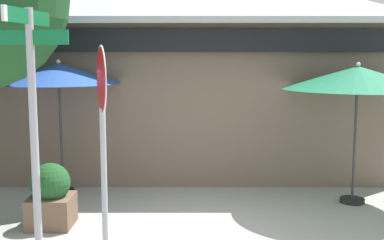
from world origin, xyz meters
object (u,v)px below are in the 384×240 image
Objects in this scene: street_sign_post at (32,121)px; sidewalk_planter at (50,196)px; patio_umbrella_forest_green_center at (356,78)px; stop_sign at (101,118)px; patio_umbrella_royal_blue_left at (57,74)px.

street_sign_post is 2.51m from sidewalk_planter.
street_sign_post reaches higher than patio_umbrella_forest_green_center.
street_sign_post reaches higher than stop_sign.
patio_umbrella_forest_green_center is at bearing 13.37° from sidewalk_planter.
stop_sign is at bearing 14.34° from street_sign_post.
stop_sign reaches higher than patio_umbrella_royal_blue_left.
sidewalk_planter is at bearing -80.25° from patio_umbrella_royal_blue_left.
street_sign_post is 3.15× the size of sidewalk_planter.
patio_umbrella_forest_green_center is (4.72, 3.22, 0.32)m from street_sign_post.
patio_umbrella_royal_blue_left is 2.57× the size of sidewalk_planter.
street_sign_post is at bearing -78.82° from patio_umbrella_royal_blue_left.
sidewalk_planter is (0.31, -1.83, -1.84)m from patio_umbrella_royal_blue_left.
patio_umbrella_royal_blue_left is at bearing 99.75° from sidewalk_planter.
street_sign_post is 0.76m from stop_sign.
street_sign_post is 1.14× the size of stop_sign.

